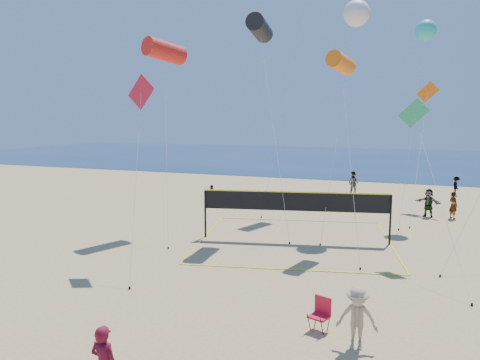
% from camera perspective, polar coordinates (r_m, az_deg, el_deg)
% --- Properties ---
extents(ocean, '(140.00, 50.00, 0.03)m').
position_cam_1_polar(ocean, '(71.96, 17.20, 2.36)').
color(ocean, '#10224B').
rests_on(ocean, ground).
extents(bystander_b, '(1.17, 0.71, 1.75)m').
position_cam_1_polar(bystander_b, '(13.72, 14.08, -16.01)').
color(bystander_b, tan).
rests_on(bystander_b, ground).
extents(far_person_0, '(0.91, 0.84, 1.50)m').
position_cam_1_polar(far_person_0, '(33.51, -3.49, -1.88)').
color(far_person_0, gray).
rests_on(far_person_0, ground).
extents(far_person_1, '(1.74, 1.19, 1.80)m').
position_cam_1_polar(far_person_1, '(32.05, 21.99, -2.61)').
color(far_person_1, gray).
rests_on(far_person_1, ground).
extents(far_person_2, '(0.71, 0.74, 1.70)m').
position_cam_1_polar(far_person_2, '(32.11, 24.55, -2.82)').
color(far_person_2, gray).
rests_on(far_person_2, ground).
extents(far_person_3, '(1.12, 1.01, 1.89)m').
position_cam_1_polar(far_person_3, '(39.29, 13.65, -0.37)').
color(far_person_3, gray).
rests_on(far_person_3, ground).
extents(far_person_4, '(0.71, 1.06, 1.53)m').
position_cam_1_polar(far_person_4, '(41.71, 24.86, -0.66)').
color(far_person_4, gray).
rests_on(far_person_4, ground).
extents(camp_chair, '(0.68, 0.79, 1.12)m').
position_cam_1_polar(camp_chair, '(14.69, 9.82, -15.55)').
color(camp_chair, red).
rests_on(camp_chair, ground).
extents(volleyball_net, '(11.39, 11.28, 2.57)m').
position_cam_1_polar(volleyball_net, '(24.05, 6.75, -3.27)').
color(volleyball_net, black).
rests_on(volleyball_net, ground).
extents(kite_0, '(3.29, 5.48, 10.62)m').
position_cam_1_polar(kite_0, '(27.09, -9.18, 15.23)').
color(kite_0, red).
rests_on(kite_0, ground).
extents(kite_1, '(2.98, 3.39, 11.65)m').
position_cam_1_polar(kite_1, '(26.15, 2.40, 18.00)').
color(kite_1, black).
rests_on(kite_1, ground).
extents(kite_2, '(2.30, 4.89, 9.43)m').
position_cam_1_polar(kite_2, '(23.60, 12.20, 13.75)').
color(kite_2, orange).
rests_on(kite_2, ground).
extents(kite_3, '(2.34, 3.76, 8.17)m').
position_cam_1_polar(kite_3, '(20.70, -12.03, 9.35)').
color(kite_3, red).
rests_on(kite_3, ground).
extents(kite_4, '(2.92, 5.63, 7.17)m').
position_cam_1_polar(kite_4, '(21.92, 20.77, 6.39)').
color(kite_4, '#2DAE68').
rests_on(kite_4, ground).
extents(kite_6, '(1.54, 5.89, 12.78)m').
position_cam_1_polar(kite_6, '(28.39, 14.03, 19.10)').
color(kite_6, white).
rests_on(kite_6, ground).
extents(kite_7, '(1.57, 4.64, 12.11)m').
position_cam_1_polar(kite_7, '(31.50, 21.71, 16.60)').
color(kite_7, '#2BC2B7').
rests_on(kite_7, ground).
extents(kite_9, '(1.52, 7.99, 8.80)m').
position_cam_1_polar(kite_9, '(35.17, 21.82, 9.08)').
color(kite_9, orange).
rests_on(kite_9, ground).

